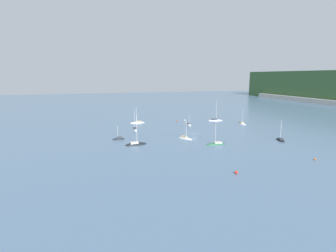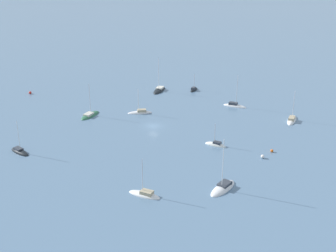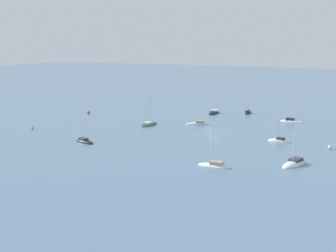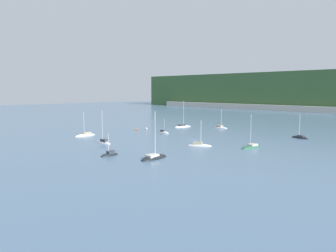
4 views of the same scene
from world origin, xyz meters
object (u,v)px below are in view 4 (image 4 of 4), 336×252
sailboat_6 (164,133)px  sailboat_8 (103,143)px  sailboat_3 (85,135)px  sailboat_2 (251,147)px  sailboat_0 (110,155)px  sailboat_1 (199,145)px  sailboat_7 (154,158)px  sailboat_4 (300,138)px  sailboat_9 (183,127)px  mooring_buoy_0 (136,129)px  mooring_buoy_1 (146,129)px  sailboat_5 (220,128)px

sailboat_6 → sailboat_8: sailboat_8 is taller
sailboat_3 → sailboat_2: bearing=109.0°
sailboat_0 → sailboat_1: sailboat_1 is taller
sailboat_3 → sailboat_8: sailboat_8 is taller
sailboat_7 → sailboat_4: bearing=-15.8°
sailboat_4 → sailboat_9: size_ratio=0.74×
sailboat_1 → sailboat_9: size_ratio=0.66×
mooring_buoy_0 → mooring_buoy_1: (1.32, 4.18, 0.08)m
sailboat_2 → sailboat_1: bearing=-54.7°
sailboat_0 → mooring_buoy_1: bearing=-140.9°
sailboat_1 → sailboat_9: bearing=106.8°
sailboat_7 → mooring_buoy_0: size_ratio=16.81×
sailboat_0 → mooring_buoy_1: 53.35m
sailboat_1 → sailboat_2: (12.34, 7.85, -0.03)m
mooring_buoy_0 → sailboat_9: bearing=75.4°
mooring_buoy_0 → sailboat_2: bearing=-3.4°
mooring_buoy_0 → sailboat_3: bearing=-92.1°
sailboat_6 → sailboat_8: (3.52, -29.53, 0.05)m
sailboat_9 → sailboat_6: bearing=-144.4°
sailboat_4 → sailboat_3: bearing=57.3°
sailboat_9 → mooring_buoy_1: (-4.30, -17.44, 0.34)m
sailboat_9 → sailboat_4: bearing=-73.3°
sailboat_5 → sailboat_6: size_ratio=1.33×
sailboat_2 → mooring_buoy_0: (-53.64, 3.20, 0.27)m
sailboat_5 → sailboat_3: bearing=-108.5°
sailboat_0 → mooring_buoy_0: bearing=-136.8°
sailboat_0 → sailboat_8: size_ratio=0.58×
sailboat_0 → sailboat_2: sailboat_2 is taller
sailboat_0 → sailboat_4: 65.87m
sailboat_4 → mooring_buoy_1: (-54.69, -20.33, 0.34)m
sailboat_9 → sailboat_1: bearing=-119.1°
sailboat_6 → sailboat_7: 46.34m
sailboat_4 → sailboat_5: sailboat_4 is taller
sailboat_2 → sailboat_8: sailboat_8 is taller
sailboat_1 → sailboat_8: 29.28m
sailboat_3 → mooring_buoy_1: sailboat_3 is taller
sailboat_2 → sailboat_8: bearing=-53.2°
sailboat_2 → sailboat_9: bearing=-114.5°
sailboat_1 → mooring_buoy_0: size_ratio=11.19×
sailboat_0 → sailboat_1: (6.93, 26.64, 0.01)m
sailboat_0 → sailboat_1: 27.53m
sailboat_0 → sailboat_7: size_ratio=0.51×
sailboat_0 → sailboat_1: size_ratio=0.77×
sailboat_7 → mooring_buoy_0: 55.42m
sailboat_2 → sailboat_5: 48.05m
sailboat_1 → sailboat_3: bearing=165.0°
sailboat_1 → sailboat_3: sailboat_3 is taller
sailboat_5 → mooring_buoy_0: sailboat_5 is taller
sailboat_2 → sailboat_3: sailboat_2 is taller
sailboat_3 → mooring_buoy_1: 27.16m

